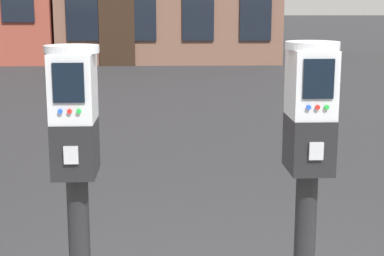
# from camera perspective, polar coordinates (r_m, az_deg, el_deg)

# --- Properties ---
(parking_meter_near_kerb) EXTENTS (0.22, 0.25, 1.48)m
(parking_meter_near_kerb) POSITION_cam_1_polar(r_m,az_deg,el_deg) (2.53, -10.79, -2.86)
(parking_meter_near_kerb) COLOR black
(parking_meter_near_kerb) RESTS_ON sidewalk_slab
(parking_meter_twin_adjacent) EXTENTS (0.22, 0.25, 1.49)m
(parking_meter_twin_adjacent) POSITION_cam_1_polar(r_m,az_deg,el_deg) (2.55, 10.81, -2.52)
(parking_meter_twin_adjacent) COLOR black
(parking_meter_twin_adjacent) RESTS_ON sidewalk_slab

